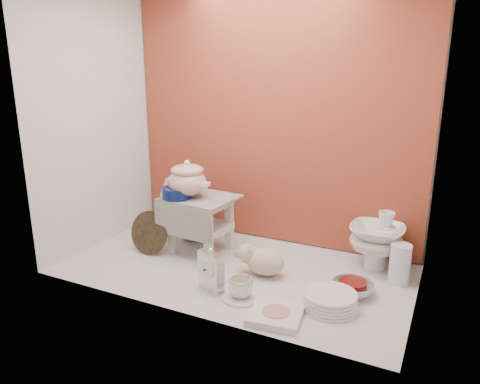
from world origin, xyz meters
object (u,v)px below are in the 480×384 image
(plush_pig, at_px, (265,261))
(porcelain_tower, at_px, (377,239))
(blue_white_vase, at_px, (194,220))
(crystal_bowl, at_px, (353,288))
(gold_rim_teacup, at_px, (241,287))
(floral_platter, at_px, (184,199))
(step_stool, at_px, (201,224))
(soup_tureen, at_px, (187,179))
(dinner_plate_stack, at_px, (330,300))
(mantel_clock, at_px, (211,270))

(plush_pig, relative_size, porcelain_tower, 0.81)
(blue_white_vase, relative_size, crystal_bowl, 1.24)
(crystal_bowl, bearing_deg, gold_rim_teacup, -149.13)
(floral_platter, relative_size, gold_rim_teacup, 3.51)
(step_stool, height_order, floral_platter, floral_platter)
(soup_tureen, bearing_deg, floral_platter, 127.23)
(dinner_plate_stack, xyz_separation_m, crystal_bowl, (0.06, 0.17, -0.01))
(dinner_plate_stack, bearing_deg, gold_rim_teacup, -165.41)
(step_stool, xyz_separation_m, crystal_bowl, (0.91, -0.14, -0.13))
(gold_rim_teacup, bearing_deg, floral_platter, 137.48)
(soup_tureen, relative_size, dinner_plate_stack, 1.01)
(dinner_plate_stack, bearing_deg, mantel_clock, -171.19)
(gold_rim_teacup, bearing_deg, dinner_plate_stack, 14.59)
(dinner_plate_stack, bearing_deg, porcelain_tower, 78.66)
(blue_white_vase, bearing_deg, floral_platter, 139.51)
(porcelain_tower, bearing_deg, dinner_plate_stack, -101.34)
(crystal_bowl, distance_m, porcelain_tower, 0.37)
(floral_platter, xyz_separation_m, blue_white_vase, (0.17, -0.15, -0.07))
(floral_platter, bearing_deg, step_stool, -43.65)
(plush_pig, bearing_deg, dinner_plate_stack, -12.64)
(plush_pig, distance_m, dinner_plate_stack, 0.42)
(dinner_plate_stack, relative_size, porcelain_tower, 0.79)
(soup_tureen, relative_size, floral_platter, 0.64)
(soup_tureen, distance_m, floral_platter, 0.47)
(soup_tureen, xyz_separation_m, floral_platter, (-0.25, 0.32, -0.24))
(gold_rim_teacup, distance_m, porcelain_tower, 0.80)
(mantel_clock, bearing_deg, blue_white_vase, 150.13)
(blue_white_vase, distance_m, dinner_plate_stack, 1.09)
(step_stool, distance_m, gold_rim_teacup, 0.62)
(mantel_clock, bearing_deg, step_stool, 148.34)
(floral_platter, bearing_deg, mantel_clock, -48.87)
(step_stool, xyz_separation_m, floral_platter, (-0.31, 0.29, 0.03))
(blue_white_vase, distance_m, gold_rim_teacup, 0.82)
(porcelain_tower, bearing_deg, soup_tureen, -166.67)
(crystal_bowl, bearing_deg, blue_white_vase, 164.72)
(plush_pig, height_order, crystal_bowl, plush_pig)
(soup_tureen, relative_size, plush_pig, 0.99)
(floral_platter, distance_m, crystal_bowl, 1.30)
(soup_tureen, bearing_deg, gold_rim_teacup, -36.01)
(blue_white_vase, xyz_separation_m, mantel_clock, (0.43, -0.54, -0.02))
(dinner_plate_stack, bearing_deg, soup_tureen, 163.12)
(step_stool, distance_m, crystal_bowl, 0.93)
(mantel_clock, relative_size, plush_pig, 0.82)
(crystal_bowl, bearing_deg, dinner_plate_stack, -110.40)
(blue_white_vase, bearing_deg, crystal_bowl, -15.28)
(step_stool, distance_m, porcelain_tower, 0.97)
(blue_white_vase, height_order, porcelain_tower, porcelain_tower)
(soup_tureen, distance_m, dinner_plate_stack, 1.03)
(blue_white_vase, height_order, gold_rim_teacup, blue_white_vase)
(plush_pig, distance_m, gold_rim_teacup, 0.27)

